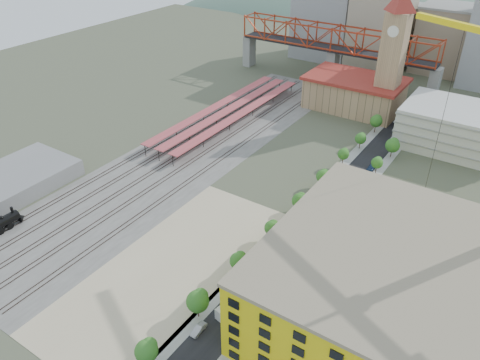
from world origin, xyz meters
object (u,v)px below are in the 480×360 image
Objects in this scene: construction_building at (385,287)px; site_trailer_c at (267,270)px; site_trailer_a at (237,304)px; site_trailer_b at (255,284)px; site_trailer_d at (304,229)px; clock_tower at (394,44)px.

construction_building reaches higher than site_trailer_c.
construction_building is 4.91× the size of site_trailer_c.
construction_building is at bearing 39.16° from site_trailer_a.
site_trailer_c is (0.00, 12.52, 0.01)m from site_trailer_a.
site_trailer_a is at bearing -106.33° from site_trailer_b.
construction_building is at bearing -41.51° from site_trailer_d.
site_trailer_b is 0.89× the size of site_trailer_c.
clock_tower reaches higher than construction_building.
construction_building reaches higher than site_trailer_a.
site_trailer_d is (8.00, -82.84, -27.39)m from clock_tower.
clock_tower is 5.43× the size of site_trailer_d.
site_trailer_a is at bearing -152.01° from construction_building.
site_trailer_d is at bearing 146.59° from construction_building.
site_trailer_c is (8.00, -101.29, -27.29)m from clock_tower.
clock_tower is 107.36m from construction_building.
site_trailer_c is at bearing -85.48° from clock_tower.
site_trailer_a is at bearing -98.09° from site_trailer_d.
construction_building is 5.29× the size of site_trailer_d.
site_trailer_d is (0.00, 23.61, 0.06)m from site_trailer_b.
construction_building is 27.23m from site_trailer_c.
clock_tower is 5.04× the size of site_trailer_c.
construction_building reaches higher than site_trailer_b.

